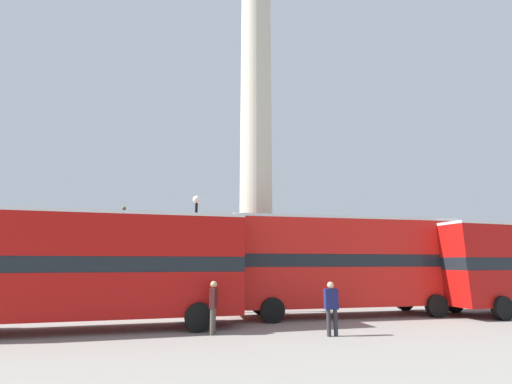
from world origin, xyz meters
The scene contains 8 objects.
ground_plane centered at (0.00, 0.00, 0.00)m, with size 200.00×200.00×0.00m, color gray.
monument_column centered at (0.00, 0.00, 9.22)m, with size 5.10×5.10×23.80m.
bus_a centered at (3.01, -5.64, 2.46)m, with size 10.86×2.96×4.47m.
bus_c centered at (-7.73, -6.85, 2.34)m, with size 11.09×2.88×4.23m.
equestrian_statue centered at (-8.63, 4.97, 1.84)m, with size 4.27×3.74×6.37m.
street_lamp centered at (-3.86, -3.35, 3.12)m, with size 0.40×0.40×5.77m.
pedestrian_near_lamp centered at (0.47, -9.65, 0.99)m, with size 0.46×0.23×1.75m.
pedestrian_by_plinth centered at (-3.39, -8.49, 1.00)m, with size 0.33×0.50×1.76m.
Camera 1 is at (-4.61, -20.86, 2.39)m, focal length 24.00 mm.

